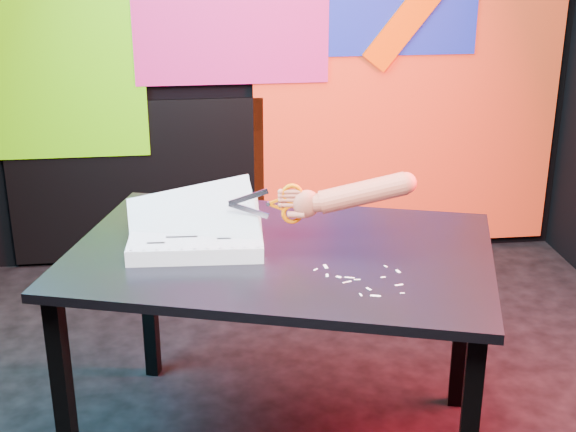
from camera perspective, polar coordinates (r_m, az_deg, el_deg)
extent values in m
cube|color=black|center=(3.08, 2.81, -13.83)|extent=(3.00, 3.00, 0.01)
cube|color=black|center=(1.16, 16.23, -0.28)|extent=(3.00, 0.01, 2.70)
cube|color=red|center=(4.21, 8.53, 8.28)|extent=(1.60, 0.02, 1.60)
cube|color=#BD1E6B|center=(3.97, -4.09, 15.02)|extent=(0.95, 0.02, 0.80)
cube|color=#53D604|center=(4.05, -15.60, 10.87)|extent=(0.75, 0.02, 1.00)
cube|color=black|center=(4.18, -10.65, 2.38)|extent=(1.30, 0.02, 0.85)
cube|color=black|center=(2.58, -15.63, -12.66)|extent=(0.06, 0.06, 0.72)
cube|color=black|center=(3.18, -9.88, -5.40)|extent=(0.06, 0.06, 0.72)
cube|color=black|center=(3.01, 12.24, -7.16)|extent=(0.06, 0.06, 0.72)
cube|color=black|center=(2.54, -0.50, -2.70)|extent=(1.52, 1.22, 0.03)
cube|color=silver|center=(2.57, -6.51, -1.63)|extent=(0.43, 0.33, 0.05)
cube|color=white|center=(2.56, -6.53, -1.10)|extent=(0.43, 0.33, 0.00)
cube|color=white|center=(2.56, -6.53, -1.01)|extent=(0.41, 0.31, 0.13)
cube|color=white|center=(2.56, -6.78, -0.39)|extent=(0.43, 0.26, 0.22)
cylinder|color=#2B2B2C|center=(2.44, -11.12, -2.42)|extent=(0.01, 0.01, 0.00)
cylinder|color=#2B2B2C|center=(2.44, -10.23, -2.40)|extent=(0.01, 0.01, 0.00)
cylinder|color=#2B2B2C|center=(2.44, -9.35, -2.39)|extent=(0.01, 0.01, 0.00)
cylinder|color=#2B2B2C|center=(2.43, -8.45, -2.37)|extent=(0.01, 0.01, 0.00)
cylinder|color=#2B2B2C|center=(2.43, -7.56, -2.35)|extent=(0.01, 0.01, 0.00)
cylinder|color=#2B2B2C|center=(2.43, -6.66, -2.33)|extent=(0.01, 0.01, 0.00)
cylinder|color=#2B2B2C|center=(2.42, -5.76, -2.31)|extent=(0.01, 0.01, 0.00)
cylinder|color=#2B2B2C|center=(2.42, -4.86, -2.29)|extent=(0.01, 0.01, 0.00)
cylinder|color=#2B2B2C|center=(2.42, -3.96, -2.27)|extent=(0.01, 0.01, 0.00)
cylinder|color=#2B2B2C|center=(2.42, -3.06, -2.25)|extent=(0.01, 0.01, 0.00)
cylinder|color=#2B2B2C|center=(2.42, -2.16, -2.23)|extent=(0.01, 0.01, 0.00)
cylinder|color=#2B2B2C|center=(2.70, -10.44, -0.06)|extent=(0.01, 0.01, 0.00)
cylinder|color=#2B2B2C|center=(2.70, -9.64, -0.04)|extent=(0.01, 0.01, 0.00)
cylinder|color=#2B2B2C|center=(2.70, -8.83, -0.02)|extent=(0.01, 0.01, 0.00)
cylinder|color=#2B2B2C|center=(2.69, -8.03, 0.00)|extent=(0.01, 0.01, 0.00)
cylinder|color=#2B2B2C|center=(2.69, -7.22, 0.02)|extent=(0.01, 0.01, 0.00)
cylinder|color=#2B2B2C|center=(2.69, -6.41, 0.04)|extent=(0.01, 0.01, 0.00)
cylinder|color=#2B2B2C|center=(2.69, -5.60, 0.06)|extent=(0.01, 0.01, 0.00)
cylinder|color=#2B2B2C|center=(2.69, -4.79, 0.08)|extent=(0.01, 0.01, 0.00)
cylinder|color=#2B2B2C|center=(2.69, -3.98, 0.10)|extent=(0.01, 0.01, 0.00)
cylinder|color=#2B2B2C|center=(2.69, -3.17, 0.12)|extent=(0.01, 0.01, 0.00)
cylinder|color=#2B2B2C|center=(2.69, -2.36, 0.14)|extent=(0.01, 0.01, 0.00)
cube|color=black|center=(2.61, -8.64, -0.68)|extent=(0.08, 0.01, 0.00)
cube|color=black|center=(2.59, -6.02, -0.79)|extent=(0.06, 0.01, 0.00)
cube|color=black|center=(2.52, -7.57, -1.47)|extent=(0.10, 0.02, 0.00)
cube|color=black|center=(2.49, -4.58, -1.59)|extent=(0.04, 0.01, 0.00)
cube|color=black|center=(2.49, -9.39, -1.89)|extent=(0.06, 0.01, 0.00)
cube|color=#A9ABB6|center=(2.51, -2.84, 1.34)|extent=(0.13, 0.02, 0.06)
cube|color=#A9ABB6|center=(2.52, -2.82, 0.43)|extent=(0.13, 0.02, 0.06)
cylinder|color=#A9ABB6|center=(2.51, -1.42, 0.88)|extent=(0.01, 0.01, 0.01)
cube|color=#D65A00|center=(2.52, -0.91, 0.69)|extent=(0.05, 0.02, 0.02)
cube|color=#D65A00|center=(2.51, -0.91, 1.07)|extent=(0.05, 0.02, 0.02)
torus|color=#D65A00|center=(2.50, 0.30, 1.58)|extent=(0.07, 0.02, 0.07)
torus|color=#D65A00|center=(2.52, 0.30, 0.17)|extent=(0.07, 0.02, 0.07)
ellipsoid|color=#B2563A|center=(2.51, 1.33, 0.87)|extent=(0.09, 0.05, 0.09)
cylinder|color=#B2563A|center=(2.51, 0.30, 0.80)|extent=(0.07, 0.03, 0.02)
cylinder|color=#B2563A|center=(2.51, 0.30, 1.15)|extent=(0.06, 0.03, 0.02)
cylinder|color=#B2563A|center=(2.50, 0.30, 1.46)|extent=(0.06, 0.02, 0.02)
cylinder|color=#B2563A|center=(2.50, 0.30, 1.73)|extent=(0.05, 0.02, 0.02)
cylinder|color=#B2563A|center=(2.51, 0.61, 0.09)|extent=(0.06, 0.04, 0.03)
cylinder|color=#B2563A|center=(2.51, 2.33, 0.95)|extent=(0.06, 0.07, 0.06)
cylinder|color=#B2563A|center=(2.51, 5.35, 1.64)|extent=(0.29, 0.11, 0.14)
sphere|color=#B2563A|center=(2.51, 8.38, 2.33)|extent=(0.07, 0.07, 0.07)
cube|color=silver|center=(2.41, 7.84, -3.91)|extent=(0.01, 0.02, 0.00)
cube|color=silver|center=(2.28, 8.13, -5.45)|extent=(0.01, 0.01, 0.00)
cube|color=silver|center=(2.32, 4.23, -4.70)|extent=(0.03, 0.02, 0.00)
cube|color=silver|center=(2.34, 4.94, -4.53)|extent=(0.02, 0.01, 0.00)
cube|color=silver|center=(2.40, 1.97, -3.82)|extent=(0.02, 0.02, 0.00)
cube|color=silver|center=(2.36, 2.80, -4.24)|extent=(0.01, 0.02, 0.00)
cube|color=silver|center=(2.35, 4.40, -4.39)|extent=(0.03, 0.01, 0.00)
cube|color=silver|center=(2.36, 6.79, -4.34)|extent=(0.02, 0.01, 0.00)
cube|color=silver|center=(2.25, 6.24, -5.66)|extent=(0.03, 0.02, 0.00)
cube|color=silver|center=(2.29, 5.76, -5.18)|extent=(0.02, 0.02, 0.00)
cube|color=silver|center=(2.25, 5.20, -5.60)|extent=(0.01, 0.02, 0.00)
cube|color=silver|center=(2.42, 2.69, -3.61)|extent=(0.01, 0.03, 0.00)
cube|color=silver|center=(2.43, 6.97, -3.57)|extent=(0.01, 0.01, 0.00)
cube|color=silver|center=(2.35, 3.62, -4.34)|extent=(0.02, 0.02, 0.00)
cube|color=silver|center=(2.32, 7.90, -4.87)|extent=(0.03, 0.01, 0.00)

